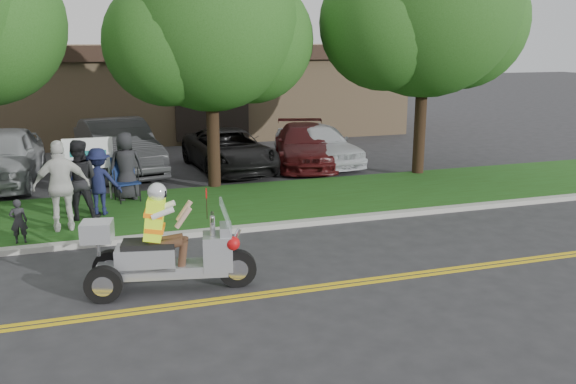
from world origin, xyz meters
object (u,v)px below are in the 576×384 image
object	(u,v)px
spectator_adult_right	(62,186)
parked_car_far_left	(2,157)
trike_scooter	(163,253)
parked_car_right	(305,145)
parked_car_left	(118,147)
lawn_chair_b	(125,176)
spectator_adult_mid	(79,180)
lawn_chair_a	(77,182)
parked_car_far_right	(318,144)
parked_car_mid	(229,150)

from	to	relation	value
spectator_adult_right	parked_car_far_left	bearing A→B (deg)	-75.18
trike_scooter	parked_car_far_left	xyz separation A→B (m)	(-3.56, 9.48, 0.18)
spectator_adult_right	parked_car_right	world-z (taller)	spectator_adult_right
spectator_adult_right	parked_car_left	bearing A→B (deg)	-106.78
lawn_chair_b	spectator_adult_mid	bearing A→B (deg)	-140.97
lawn_chair_b	spectator_adult_mid	world-z (taller)	spectator_adult_mid
trike_scooter	lawn_chair_a	size ratio (longest dim) A/B	2.42
lawn_chair_a	parked_car_right	world-z (taller)	parked_car_right
lawn_chair_a	parked_car_left	bearing A→B (deg)	74.42
parked_car_far_left	parked_car_right	world-z (taller)	parked_car_far_left
spectator_adult_mid	parked_car_far_right	distance (m)	9.10
lawn_chair_b	spectator_adult_mid	xyz separation A→B (m)	(-1.11, -1.48, 0.30)
spectator_adult_mid	parked_car_left	world-z (taller)	spectator_adult_mid
parked_car_mid	parked_car_right	distance (m)	2.65
lawn_chair_a	parked_car_far_left	world-z (taller)	parked_car_far_left
spectator_adult_right	parked_car_far_left	size ratio (longest dim) A/B	0.40
lawn_chair_b	parked_car_mid	size ratio (longest dim) A/B	0.23
spectator_adult_mid	parked_car_far_right	size ratio (longest dim) A/B	0.43
lawn_chair_b	parked_car_mid	bearing A→B (deg)	29.33
parked_car_left	trike_scooter	bearing A→B (deg)	-99.13
trike_scooter	spectator_adult_right	size ratio (longest dim) A/B	1.45
parked_car_far_right	parked_car_left	bearing A→B (deg)	167.73
parked_car_far_left	parked_car_mid	size ratio (longest dim) A/B	1.03
parked_car_right	parked_car_far_right	size ratio (longest dim) A/B	1.10
spectator_adult_mid	spectator_adult_right	distance (m)	0.89
trike_scooter	parked_car_far_right	size ratio (longest dim) A/B	0.67
trike_scooter	spectator_adult_right	xyz separation A→B (m)	(-1.70, 3.81, 0.44)
parked_car_left	parked_car_far_right	distance (m)	6.64
lawn_chair_a	spectator_adult_mid	world-z (taller)	spectator_adult_mid
spectator_adult_mid	spectator_adult_right	xyz separation A→B (m)	(-0.34, -0.82, 0.07)
trike_scooter	parked_car_left	xyz separation A→B (m)	(-0.21, 10.01, 0.20)
lawn_chair_b	parked_car_right	size ratio (longest dim) A/B	0.24
lawn_chair_a	lawn_chair_b	bearing A→B (deg)	24.61
lawn_chair_a	parked_car_far_left	distance (m)	4.46
parked_car_mid	spectator_adult_mid	bearing A→B (deg)	-138.51
parked_car_left	parked_car_far_right	size ratio (longest dim) A/B	1.22
trike_scooter	spectator_adult_right	bearing A→B (deg)	124.83
lawn_chair_a	spectator_adult_right	size ratio (longest dim) A/B	0.60
trike_scooter	parked_car_right	distance (m)	11.17
lawn_chair_b	trike_scooter	bearing A→B (deg)	-101.77
lawn_chair_b	spectator_adult_mid	size ratio (longest dim) A/B	0.60
parked_car_left	parked_car_mid	bearing A→B (deg)	-19.49
parked_car_mid	parked_car_right	size ratio (longest dim) A/B	1.01
parked_car_right	parked_car_far_right	xyz separation A→B (m)	(0.46, -0.08, 0.04)
parked_car_left	parked_car_right	world-z (taller)	parked_car_left
parked_car_far_left	lawn_chair_b	bearing A→B (deg)	-41.57
spectator_adult_right	lawn_chair_b	bearing A→B (deg)	-125.54
trike_scooter	parked_car_far_left	bearing A→B (deg)	121.39
trike_scooter	parked_car_right	world-z (taller)	trike_scooter
parked_car_mid	parked_car_right	world-z (taller)	parked_car_right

